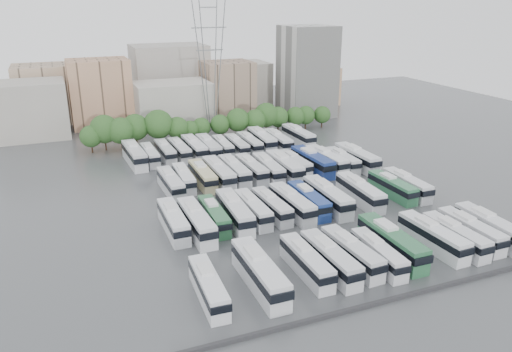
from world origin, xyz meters
name	(u,v)px	position (x,y,z in m)	size (l,w,h in m)	color
ground	(286,199)	(0.00, 0.00, 0.00)	(220.00, 220.00, 0.00)	#424447
parapet	(404,296)	(0.00, -33.00, 0.25)	(56.00, 0.50, 0.50)	#2D2D30
tree_line	(201,123)	(-3.20, 42.15, 4.47)	(65.05, 7.86, 8.77)	black
city_buildings	(158,91)	(-7.46, 71.86, 7.87)	(102.00, 35.00, 20.00)	#9E998E
apartment_tower	(307,71)	(34.00, 58.00, 13.00)	(14.00, 14.00, 26.00)	silver
electricity_pylon	(210,60)	(2.00, 50.00, 18.66)	(9.00, 6.91, 33.83)	slate
bus_r0_s0	(208,286)	(-21.60, -24.45, 1.72)	(2.91, 11.29, 3.51)	white
bus_r0_s2	(260,272)	(-14.98, -24.29, 2.06)	(3.02, 13.39, 4.19)	silver
bus_r0_s4	(306,262)	(-8.23, -23.67, 1.78)	(2.61, 11.56, 3.62)	silver
bus_r0_s5	(330,258)	(-5.05, -24.21, 1.87)	(2.82, 12.16, 3.80)	silver
bus_r0_s6	(351,252)	(-1.58, -23.83, 1.83)	(3.07, 11.98, 3.73)	silver
bus_r0_s7	(378,253)	(1.72, -25.21, 1.69)	(2.88, 11.08, 3.45)	silver
bus_r0_s8	(392,242)	(4.99, -23.65, 2.04)	(3.04, 13.25, 4.15)	#2B653F
bus_r0_s10	(433,236)	(11.59, -24.24, 1.90)	(3.11, 12.41, 3.87)	silver
bus_r0_s11	(455,236)	(14.82, -25.10, 1.79)	(2.67, 11.67, 3.65)	silver
bus_r0_s12	(471,230)	(18.17, -24.60, 1.80)	(2.58, 11.71, 3.67)	silver
bus_r0_s13	(489,227)	(21.44, -24.89, 1.91)	(3.18, 12.50, 3.89)	silver
bus_r1_s0	(173,221)	(-21.30, -5.19, 1.87)	(2.75, 12.16, 3.81)	silver
bus_r1_s1	(196,221)	(-18.19, -7.04, 1.99)	(2.94, 12.94, 4.05)	silver
bus_r1_s2	(214,215)	(-14.92, -5.41, 1.74)	(2.78, 11.34, 3.54)	#2C673D
bus_r1_s3	(235,211)	(-11.62, -5.74, 1.99)	(3.40, 13.05, 4.06)	silver
bus_r1_s4	(253,209)	(-8.43, -5.43, 1.79)	(2.54, 11.60, 3.64)	silver
bus_r1_s5	(272,206)	(-5.10, -5.41, 1.75)	(2.86, 11.41, 3.56)	silver
bus_r1_s6	(292,203)	(-1.68, -5.92, 1.92)	(3.06, 12.53, 3.91)	silver
bus_r1_s7	(308,200)	(1.57, -5.58, 1.83)	(2.79, 11.94, 3.73)	navy
bus_r1_s8	(327,196)	(5.02, -5.87, 2.04)	(3.12, 13.31, 4.16)	silver
bus_r1_s10	(360,192)	(11.44, -5.92, 1.97)	(3.37, 12.91, 4.01)	silver
bus_r1_s12	(392,187)	(18.37, -5.66, 1.78)	(2.79, 11.62, 3.63)	#31734A
bus_r1_s13	(407,184)	(21.45, -5.78, 1.83)	(2.72, 11.91, 3.73)	silver
bus_r2_s1	(171,183)	(-18.01, 10.95, 1.83)	(2.83, 11.91, 3.72)	silver
bus_r2_s2	(184,178)	(-15.05, 13.00, 1.72)	(2.85, 11.25, 3.50)	silver
bus_r2_s3	(203,175)	(-11.48, 12.66, 1.87)	(2.76, 12.17, 3.81)	beige
bus_r2_s4	(219,173)	(-8.35, 12.38, 2.02)	(2.91, 13.13, 4.12)	silver
bus_r2_s5	(234,171)	(-5.01, 12.75, 1.94)	(2.84, 12.64, 3.96)	silver
bus_r2_s6	(251,169)	(-1.55, 12.56, 1.88)	(2.79, 12.26, 3.84)	silver
bus_r2_s7	(268,168)	(1.69, 11.66, 1.91)	(3.28, 12.49, 3.88)	silver
bus_r2_s8	(284,166)	(4.96, 11.15, 2.05)	(3.10, 13.33, 4.17)	silver
bus_r2_s9	(294,163)	(8.05, 12.93, 1.77)	(2.80, 11.55, 3.60)	silver
bus_r2_s10	(312,161)	(11.56, 11.78, 2.08)	(3.49, 13.64, 4.25)	navy
bus_r2_s11	(326,160)	(14.81, 11.74, 2.00)	(3.51, 13.14, 4.08)	silver
bus_r2_s12	(343,160)	(18.29, 11.07, 1.75)	(2.94, 11.46, 3.57)	silver
bus_r2_s13	(357,158)	(21.45, 10.61, 2.06)	(3.13, 13.43, 4.20)	silver
bus_r3_s0	(134,155)	(-21.47, 30.03, 2.08)	(3.59, 13.66, 4.25)	silver
bus_r3_s1	(150,155)	(-18.18, 30.11, 1.69)	(2.52, 11.02, 3.45)	silver
bus_r3_s2	(165,151)	(-14.63, 31.04, 1.78)	(2.73, 11.59, 3.62)	silver
bus_r3_s3	(179,150)	(-11.51, 30.76, 1.82)	(2.89, 11.86, 3.70)	silver
bus_r3_s4	(194,148)	(-8.14, 30.71, 1.98)	(3.00, 12.87, 4.02)	silver
bus_r3_s5	(208,147)	(-5.10, 29.84, 1.99)	(3.05, 13.00, 4.06)	silver
bus_r3_s6	(223,146)	(-1.52, 30.35, 1.69)	(2.83, 11.05, 3.44)	silver
bus_r3_s7	(237,145)	(1.59, 29.55, 1.76)	(2.67, 11.44, 3.58)	silver
bus_r3_s8	(250,143)	(4.87, 29.93, 1.80)	(2.67, 11.70, 3.66)	silver
bus_r3_s9	(262,139)	(8.40, 31.05, 2.03)	(3.44, 13.29, 4.13)	white
bus_r3_s10	(278,141)	(11.69, 29.17, 1.91)	(2.97, 12.44, 3.89)	silver
bus_r3_s12	(298,136)	(18.02, 31.10, 1.99)	(3.12, 12.95, 4.04)	silver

